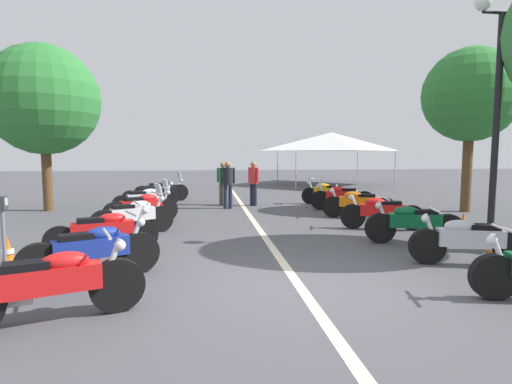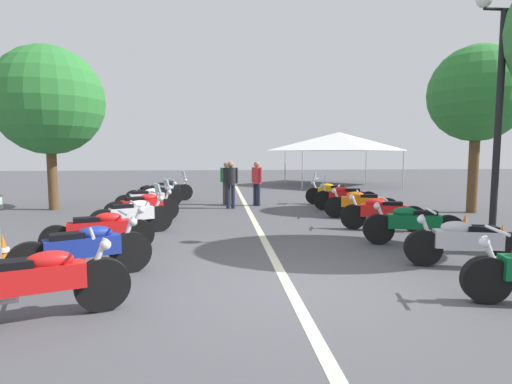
{
  "view_description": "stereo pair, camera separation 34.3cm",
  "coord_description": "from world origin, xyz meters",
  "px_view_note": "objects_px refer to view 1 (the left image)",
  "views": [
    {
      "loc": [
        -5.7,
        1.37,
        1.98
      ],
      "look_at": [
        5.21,
        0.0,
        0.9
      ],
      "focal_mm": 28.32,
      "sensor_mm": 36.0,
      "label": 1
    },
    {
      "loc": [
        -5.7,
        1.02,
        1.98
      ],
      "look_at": [
        5.21,
        0.0,
        0.9
      ],
      "focal_mm": 28.32,
      "sensor_mm": 36.0,
      "label": 2
    }
  ],
  "objects_px": {
    "motorcycle_right_row_5": "(342,196)",
    "motorcycle_left_row_5": "(145,200)",
    "motorcycle_left_row_6": "(151,195)",
    "parking_meter": "(3,220)",
    "event_tent": "(331,142)",
    "motorcycle_left_row_3": "(134,215)",
    "motorcycle_right_row_4": "(358,203)",
    "bystander_2": "(253,180)",
    "motorcycle_left_row_4": "(143,206)",
    "motorcycle_left_row_7": "(162,190)",
    "motorcycle_left_row_0": "(51,284)",
    "traffic_cone_1": "(501,239)",
    "traffic_cone_2": "(463,226)",
    "bystander_1": "(223,180)",
    "motorcycle_right_row_6": "(327,192)",
    "roadside_tree_2": "(43,100)",
    "motorcycle_left_row_1": "(93,250)",
    "traffic_cone_0": "(8,254)",
    "motorcycle_left_row_2": "(104,231)",
    "motorcycle_right_row_2": "(413,223)",
    "street_lamp_twin_globe": "(499,79)",
    "roadside_tree_1": "(471,96)",
    "motorcycle_right_row_3": "(381,212)",
    "bystander_0": "(228,181)",
    "motorcycle_right_row_1": "(469,240)"
  },
  "relations": [
    {
      "from": "motorcycle_left_row_1",
      "to": "traffic_cone_0",
      "type": "height_order",
      "value": "motorcycle_left_row_1"
    },
    {
      "from": "motorcycle_right_row_6",
      "to": "traffic_cone_0",
      "type": "distance_m",
      "value": 11.13
    },
    {
      "from": "motorcycle_right_row_4",
      "to": "bystander_2",
      "type": "distance_m",
      "value": 4.35
    },
    {
      "from": "motorcycle_left_row_3",
      "to": "street_lamp_twin_globe",
      "type": "bearing_deg",
      "value": -40.45
    },
    {
      "from": "motorcycle_left_row_2",
      "to": "traffic_cone_0",
      "type": "bearing_deg",
      "value": -160.47
    },
    {
      "from": "event_tent",
      "to": "motorcycle_left_row_3",
      "type": "bearing_deg",
      "value": 146.38
    },
    {
      "from": "bystander_0",
      "to": "motorcycle_left_row_3",
      "type": "bearing_deg",
      "value": 141.44
    },
    {
      "from": "motorcycle_left_row_5",
      "to": "motorcycle_left_row_6",
      "type": "height_order",
      "value": "motorcycle_left_row_6"
    },
    {
      "from": "motorcycle_right_row_2",
      "to": "street_lamp_twin_globe",
      "type": "bearing_deg",
      "value": -175.82
    },
    {
      "from": "motorcycle_right_row_2",
      "to": "motorcycle_left_row_0",
      "type": "bearing_deg",
      "value": 39.83
    },
    {
      "from": "motorcycle_right_row_5",
      "to": "motorcycle_left_row_2",
      "type": "bearing_deg",
      "value": 53.36
    },
    {
      "from": "motorcycle_right_row_4",
      "to": "roadside_tree_2",
      "type": "height_order",
      "value": "roadside_tree_2"
    },
    {
      "from": "parking_meter",
      "to": "roadside_tree_2",
      "type": "xyz_separation_m",
      "value": [
        7.64,
        2.12,
        2.82
      ]
    },
    {
      "from": "motorcycle_right_row_5",
      "to": "bystander_1",
      "type": "distance_m",
      "value": 4.47
    },
    {
      "from": "motorcycle_right_row_5",
      "to": "bystander_2",
      "type": "bearing_deg",
      "value": -13.46
    },
    {
      "from": "motorcycle_left_row_3",
      "to": "bystander_2",
      "type": "height_order",
      "value": "bystander_2"
    },
    {
      "from": "motorcycle_left_row_4",
      "to": "motorcycle_left_row_7",
      "type": "relative_size",
      "value": 0.93
    },
    {
      "from": "motorcycle_left_row_4",
      "to": "motorcycle_left_row_6",
      "type": "xyz_separation_m",
      "value": [
        3.4,
        0.2,
        -0.01
      ]
    },
    {
      "from": "motorcycle_left_row_4",
      "to": "bystander_1",
      "type": "xyz_separation_m",
      "value": [
        3.7,
        -2.44,
        0.48
      ]
    },
    {
      "from": "motorcycle_left_row_1",
      "to": "traffic_cone_1",
      "type": "height_order",
      "value": "motorcycle_left_row_1"
    },
    {
      "from": "motorcycle_left_row_3",
      "to": "event_tent",
      "type": "relative_size",
      "value": 0.3
    },
    {
      "from": "motorcycle_left_row_6",
      "to": "motorcycle_right_row_5",
      "type": "bearing_deg",
      "value": -39.06
    },
    {
      "from": "traffic_cone_1",
      "to": "motorcycle_right_row_2",
      "type": "bearing_deg",
      "value": 50.89
    },
    {
      "from": "motorcycle_right_row_4",
      "to": "roadside_tree_2",
      "type": "distance_m",
      "value": 10.83
    },
    {
      "from": "motorcycle_left_row_5",
      "to": "roadside_tree_1",
      "type": "height_order",
      "value": "roadside_tree_1"
    },
    {
      "from": "street_lamp_twin_globe",
      "to": "roadside_tree_2",
      "type": "xyz_separation_m",
      "value": [
        6.52,
        11.49,
        0.2
      ]
    },
    {
      "from": "motorcycle_right_row_1",
      "to": "traffic_cone_0",
      "type": "height_order",
      "value": "motorcycle_right_row_1"
    },
    {
      "from": "motorcycle_left_row_6",
      "to": "traffic_cone_0",
      "type": "distance_m",
      "value": 8.04
    },
    {
      "from": "bystander_2",
      "to": "event_tent",
      "type": "bearing_deg",
      "value": -159.59
    },
    {
      "from": "parking_meter",
      "to": "bystander_1",
      "type": "relative_size",
      "value": 0.79
    },
    {
      "from": "motorcycle_left_row_1",
      "to": "motorcycle_left_row_7",
      "type": "height_order",
      "value": "motorcycle_left_row_7"
    },
    {
      "from": "motorcycle_right_row_3",
      "to": "traffic_cone_0",
      "type": "xyz_separation_m",
      "value": [
        -2.78,
        7.79,
        -0.17
      ]
    },
    {
      "from": "street_lamp_twin_globe",
      "to": "parking_meter",
      "type": "distance_m",
      "value": 9.8
    },
    {
      "from": "motorcycle_right_row_6",
      "to": "roadside_tree_2",
      "type": "distance_m",
      "value": 10.48
    },
    {
      "from": "motorcycle_right_row_6",
      "to": "roadside_tree_2",
      "type": "xyz_separation_m",
      "value": [
        -0.42,
        9.96,
        3.26
      ]
    },
    {
      "from": "motorcycle_left_row_2",
      "to": "motorcycle_right_row_4",
      "type": "bearing_deg",
      "value": 8.78
    },
    {
      "from": "motorcycle_right_row_6",
      "to": "street_lamp_twin_globe",
      "type": "xyz_separation_m",
      "value": [
        -6.94,
        -1.53,
        3.05
      ]
    },
    {
      "from": "traffic_cone_2",
      "to": "street_lamp_twin_globe",
      "type": "bearing_deg",
      "value": -157.73
    },
    {
      "from": "traffic_cone_1",
      "to": "traffic_cone_2",
      "type": "relative_size",
      "value": 1.0
    },
    {
      "from": "motorcycle_left_row_0",
      "to": "motorcycle_left_row_4",
      "type": "bearing_deg",
      "value": 69.64
    },
    {
      "from": "motorcycle_left_row_2",
      "to": "motorcycle_right_row_4",
      "type": "xyz_separation_m",
      "value": [
        3.51,
        -6.57,
        0.01
      ]
    },
    {
      "from": "motorcycle_right_row_5",
      "to": "motorcycle_left_row_5",
      "type": "bearing_deg",
      "value": 14.51
    },
    {
      "from": "bystander_1",
      "to": "roadside_tree_1",
      "type": "height_order",
      "value": "roadside_tree_1"
    },
    {
      "from": "motorcycle_right_row_2",
      "to": "street_lamp_twin_globe",
      "type": "xyz_separation_m",
      "value": [
        -0.22,
        -1.66,
        3.06
      ]
    },
    {
      "from": "motorcycle_left_row_6",
      "to": "parking_meter",
      "type": "bearing_deg",
      "value": -123.81
    },
    {
      "from": "parking_meter",
      "to": "traffic_cone_0",
      "type": "relative_size",
      "value": 2.1
    },
    {
      "from": "motorcycle_left_row_1",
      "to": "motorcycle_right_row_1",
      "type": "relative_size",
      "value": 0.98
    },
    {
      "from": "motorcycle_right_row_5",
      "to": "bystander_0",
      "type": "bearing_deg",
      "value": 2.44
    },
    {
      "from": "motorcycle_left_row_6",
      "to": "motorcycle_right_row_2",
      "type": "bearing_deg",
      "value": -71.61
    },
    {
      "from": "motorcycle_left_row_2",
      "to": "traffic_cone_2",
      "type": "distance_m",
      "value": 7.9
    }
  ]
}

